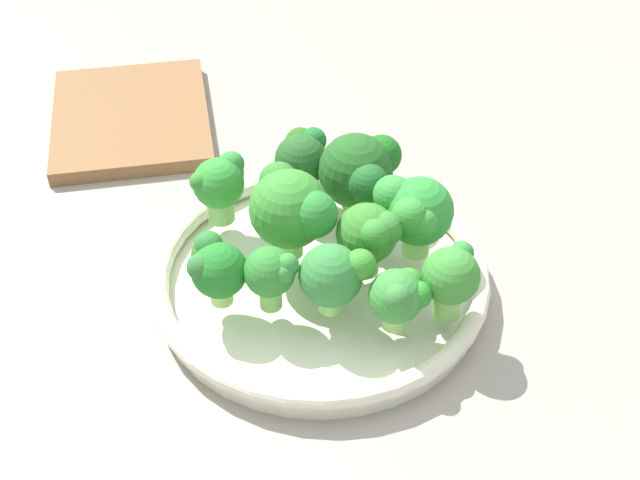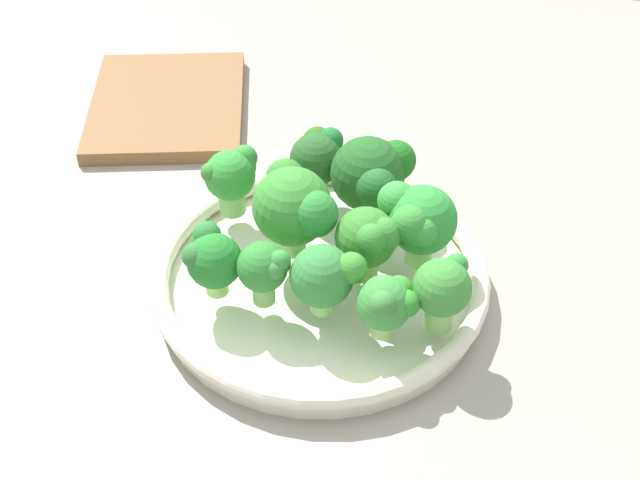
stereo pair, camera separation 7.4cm
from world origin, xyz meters
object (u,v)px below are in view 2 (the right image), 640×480
Objects in this scene: bowl at (320,278)px; broccoli_floret_8 at (318,157)px; broccoli_floret_5 at (371,174)px; broccoli_floret_10 at (265,268)px; broccoli_floret_3 at (325,277)px; broccoli_floret_4 at (368,239)px; broccoli_floret_0 at (232,175)px; broccoli_floret_6 at (418,220)px; broccoli_floret_2 at (295,206)px; cutting_board at (167,105)px; broccoli_floret_1 at (387,303)px; broccoli_floret_7 at (442,288)px; broccoli_floret_9 at (211,257)px.

bowl is 4.70× the size of broccoli_floret_8.
broccoli_floret_5 is 1.35× the size of broccoli_floret_10.
broccoli_floret_4 is at bearing -24.20° from broccoli_floret_3.
broccoli_floret_6 is at bearing -96.40° from broccoli_floret_0.
cutting_board is (20.80, 22.35, -7.19)cm from broccoli_floret_2.
broccoli_floret_5 is 5.76cm from broccoli_floret_8.
broccoli_floret_1 is 0.87× the size of broccoli_floret_3.
bowl is 4.30× the size of broccoli_floret_4.
broccoli_floret_3 reaches higher than broccoli_floret_10.
broccoli_floret_7 is 18.72cm from broccoli_floret_9.
broccoli_floret_10 is 35.73cm from cutting_board.
broccoli_floret_1 is at bearing 120.72° from broccoli_floret_7.
broccoli_floret_4 is 4.56cm from broccoli_floret_6.
broccoli_floret_10 reaches higher than broccoli_floret_1.
broccoli_floret_8 is at bearing 34.11° from broccoli_floret_1.
broccoli_floret_10 is at bearing -141.15° from cutting_board.
broccoli_floret_2 is at bearing 36.79° from broccoli_floret_3.
broccoli_floret_3 is 16.00cm from broccoli_floret_8.
broccoli_floret_5 is at bearing -105.23° from broccoli_floret_8.
broccoli_floret_9 reaches higher than bowl.
broccoli_floret_8 is (10.19, 7.64, -0.44)cm from broccoli_floret_4.
broccoli_floret_2 is (-3.63, -7.22, 1.11)cm from broccoli_floret_0.
broccoli_floret_9 reaches higher than cutting_board.
broccoli_floret_3 is (-6.19, -4.63, -1.26)cm from broccoli_floret_2.
broccoli_floret_4 is (-0.03, -4.17, 5.68)cm from bowl.
broccoli_floret_3 is 4.89cm from broccoli_floret_10.
broccoli_floret_6 is at bearing -123.06° from broccoli_floret_8.
broccoli_floret_5 is (8.65, -2.07, 5.58)cm from bowl.
broccoli_floret_2 is 7.83cm from broccoli_floret_3.
broccoli_floret_1 is 10.17cm from broccoli_floret_10.
broccoli_floret_3 is (-4.88, -1.99, 5.23)cm from bowl.
cutting_board is (27.45, 22.11, -5.84)cm from broccoli_floret_10.
broccoli_floret_6 is at bearing 28.45° from broccoli_floret_7.
broccoli_floret_2 is at bearing 54.71° from broccoli_floret_1.
broccoli_floret_3 is 9.58cm from broccoli_floret_9.
broccoli_floret_3 is 5.34cm from broccoli_floret_4.
broccoli_floret_7 is (-12.12, -8.98, -0.25)cm from broccoli_floret_5.
broccoli_floret_4 is 8.93cm from broccoli_floret_5.
broccoli_floret_4 is at bearing 131.52° from broccoli_floret_6.
broccoli_floret_4 is 7.70cm from broccoli_floret_7.
broccoli_floret_5 is (14.36, 5.20, 0.87)cm from broccoli_floret_1.
broccoli_floret_1 is 0.73× the size of broccoli_floret_6.
broccoli_floret_5 is at bearing -13.48° from bowl.
broccoli_floret_0 is at bearing 34.17° from broccoli_floret_10.
broccoli_floret_7 is at bearing -109.22° from broccoli_floret_2.
broccoli_floret_5 is 14.85cm from broccoli_floret_10.
broccoli_floret_3 is 9.68cm from broccoli_floret_6.
broccoli_floret_5 reaches higher than broccoli_floret_4.
bowl is 5.01× the size of broccoli_floret_10.
cutting_board is (19.12, 32.55, -6.88)cm from broccoli_floret_6.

